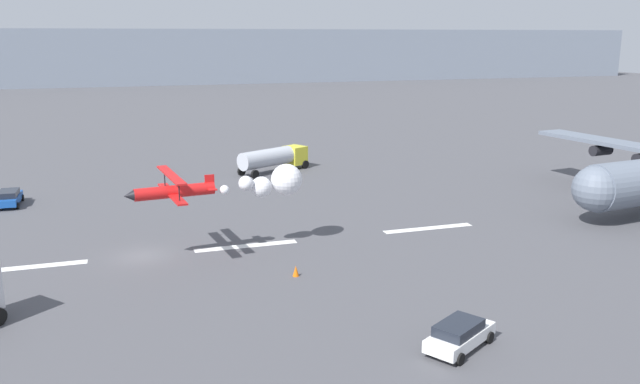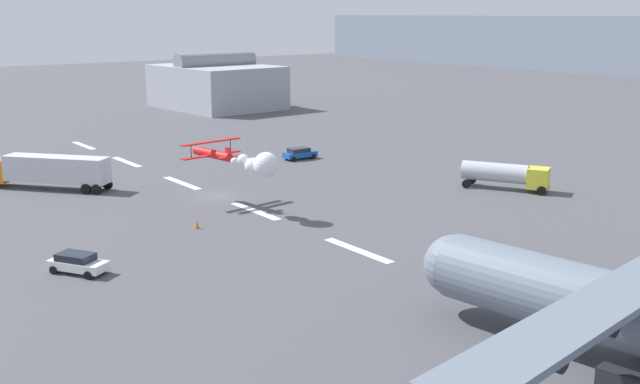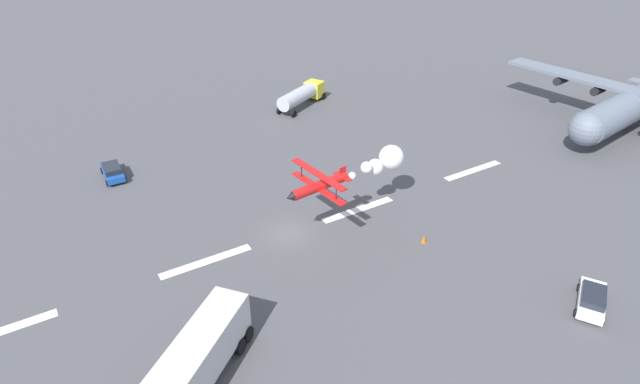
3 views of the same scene
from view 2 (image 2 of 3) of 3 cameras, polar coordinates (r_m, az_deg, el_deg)
name	(u,v)px [view 2 (image 2 of 3)]	position (r m, az deg, el deg)	size (l,w,h in m)	color
ground_plane	(216,196)	(80.10, -7.97, -0.30)	(440.00, 440.00, 0.00)	#4C4C51
runway_stripe_0	(84,145)	(115.19, -17.63, 3.41)	(8.00, 0.90, 0.01)	white
runway_stripe_1	(127,162)	(100.80, -14.57, 2.24)	(8.00, 0.90, 0.01)	white
runway_stripe_2	(182,183)	(86.84, -10.52, 0.68)	(8.00, 0.90, 0.01)	white
runway_stripe_3	(255,211)	(73.57, -4.96, -1.46)	(8.00, 0.90, 0.01)	white
runway_stripe_4	(358,250)	(61.44, 2.92, -4.47)	(8.00, 0.90, 0.01)	white
cargo_transport_plane	(615,307)	(43.87, 21.62, -8.17)	(25.30, 35.01, 11.35)	slate
stunt_biplane_red	(248,161)	(71.57, -5.53, 2.34)	(13.22, 6.97, 2.38)	red
semi_truck_orange	(45,170)	(87.62, -20.28, 1.61)	(13.96, 12.28, 3.70)	silver
fuel_tanker_truck	(506,174)	(84.40, 14.05, 1.34)	(9.41, 6.69, 2.90)	yellow
followme_car_yellow	(77,263)	(58.78, -18.05, -5.16)	(4.77, 3.86, 1.52)	white
airport_staff_sedan	(300,153)	(99.34, -1.57, 2.99)	(2.13, 4.63, 1.52)	#194CA5
hangar_building	(217,85)	(155.34, -7.92, 8.08)	(26.05, 20.14, 11.29)	#9EA3AD
traffic_cone_near	(106,182)	(87.43, -16.05, 0.71)	(0.44, 0.44, 0.75)	orange
traffic_cone_far	(197,224)	(68.31, -9.40, -2.46)	(0.44, 0.44, 0.75)	orange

